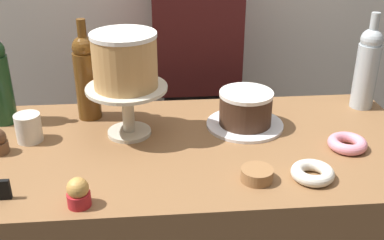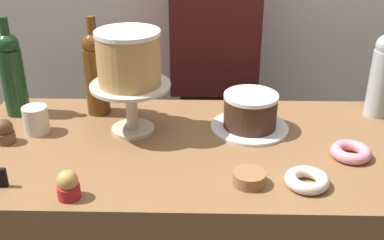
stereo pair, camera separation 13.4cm
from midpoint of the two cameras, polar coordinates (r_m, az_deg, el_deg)
name	(u,v)px [view 1 (the left image)]	position (r m, az deg, el deg)	size (l,w,h in m)	color
cake_stand_pedestal	(128,102)	(1.41, -10.56, 2.11)	(0.24, 0.24, 0.16)	beige
white_layer_cake	(125,60)	(1.37, -11.00, 7.10)	(0.19, 0.19, 0.16)	tan
silver_serving_platter	(245,124)	(1.48, 3.88, -0.61)	(0.24, 0.24, 0.01)	white
chocolate_round_cake	(246,108)	(1.46, 3.94, 1.44)	(0.17, 0.17, 0.11)	#3D2619
wine_bottle_clear	(367,67)	(1.65, 18.36, 6.12)	(0.08, 0.08, 0.33)	#B2BCC1
wine_bottle_amber	(86,76)	(1.54, -15.19, 5.17)	(0.08, 0.08, 0.33)	#5B3814
cupcake_caramel	(78,193)	(1.15, -16.96, -8.59)	(0.06, 0.06, 0.07)	red
donut_pink	(347,143)	(1.40, 15.80, -2.83)	(0.11, 0.11, 0.03)	pink
donut_sugar	(313,173)	(1.24, 11.46, -6.41)	(0.11, 0.11, 0.03)	silver
cookie_stack	(257,174)	(1.21, 4.76, -6.71)	(0.08, 0.08, 0.03)	olive
coffee_cup_ceramic	(29,128)	(1.48, -21.74, -0.95)	(0.08, 0.08, 0.08)	silver
barista_figure	(196,89)	(2.04, -1.39, 3.76)	(0.36, 0.22, 1.60)	black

